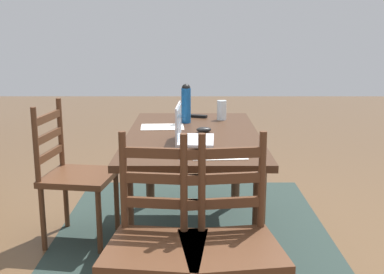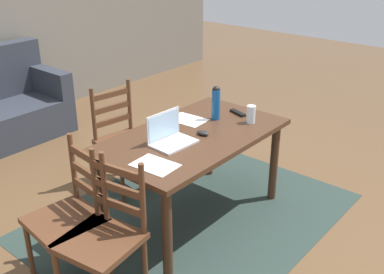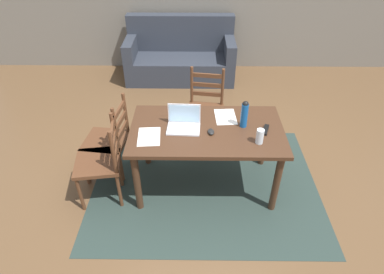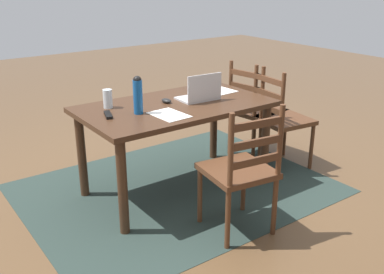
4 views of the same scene
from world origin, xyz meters
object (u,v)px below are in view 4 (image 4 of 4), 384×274
at_px(dining_table, 176,116).
at_px(drinking_glass, 108,99).
at_px(laptop, 200,93).
at_px(chair_left_near, 255,111).
at_px(water_bottle, 138,94).
at_px(computer_mouse, 166,101).
at_px(tv_remote, 108,115).
at_px(chair_left_far, 281,119).
at_px(chair_far_head, 241,171).

height_order(dining_table, drinking_glass, drinking_glass).
bearing_deg(dining_table, laptop, 172.29).
distance_m(chair_left_near, laptop, 0.91).
bearing_deg(water_bottle, computer_mouse, -159.40).
distance_m(drinking_glass, tv_remote, 0.22).
xyz_separation_m(chair_left_far, computer_mouse, (1.08, -0.24, 0.30)).
bearing_deg(chair_left_near, chair_left_far, 89.98).
relative_size(dining_table, tv_remote, 8.90).
bearing_deg(laptop, water_bottle, 1.86).
distance_m(laptop, computer_mouse, 0.29).
height_order(chair_far_head, chair_left_near, same).
height_order(water_bottle, drinking_glass, water_bottle).
bearing_deg(laptop, chair_left_near, -166.49).
height_order(drinking_glass, computer_mouse, drinking_glass).
relative_size(chair_left_near, computer_mouse, 9.50).
height_order(dining_table, laptop, laptop).
xyz_separation_m(chair_left_far, laptop, (0.82, -0.14, 0.34)).
bearing_deg(laptop, drinking_glass, -19.30).
xyz_separation_m(chair_left_near, water_bottle, (1.41, 0.22, 0.43)).
distance_m(chair_left_far, chair_far_head, 1.23).
xyz_separation_m(dining_table, chair_left_near, (-1.05, -0.17, -0.19)).
height_order(dining_table, tv_remote, tv_remote).
bearing_deg(water_bottle, chair_left_far, 175.23).
distance_m(laptop, tv_remote, 0.80).
bearing_deg(chair_left_near, drinking_glass, -1.88).
relative_size(dining_table, chair_far_head, 1.59).
bearing_deg(laptop, tv_remote, -3.98).
distance_m(chair_far_head, water_bottle, 0.94).
bearing_deg(computer_mouse, chair_left_near, -179.89).
relative_size(dining_table, computer_mouse, 15.13).
bearing_deg(tv_remote, chair_left_near, 23.14).
bearing_deg(tv_remote, dining_table, 15.65).
xyz_separation_m(computer_mouse, tv_remote, (0.53, 0.05, -0.01)).
distance_m(chair_left_far, computer_mouse, 1.15).
bearing_deg(chair_left_far, water_bottle, -4.77).
bearing_deg(computer_mouse, water_bottle, 15.74).
bearing_deg(chair_left_near, dining_table, 9.03).
bearing_deg(water_bottle, chair_far_head, 115.34).
relative_size(dining_table, chair_left_far, 1.59).
distance_m(dining_table, laptop, 0.28).
bearing_deg(dining_table, drinking_glass, -24.31).
xyz_separation_m(laptop, water_bottle, (0.59, 0.02, 0.09)).
relative_size(chair_left_far, water_bottle, 3.34).
distance_m(dining_table, drinking_glass, 0.55).
relative_size(chair_left_far, chair_left_near, 1.00).
relative_size(chair_left_far, tv_remote, 5.59).
bearing_deg(laptop, chair_far_head, 73.24).
relative_size(chair_left_near, laptop, 2.87).
xyz_separation_m(laptop, computer_mouse, (0.26, -0.10, -0.04)).
xyz_separation_m(dining_table, computer_mouse, (0.04, -0.07, 0.12)).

